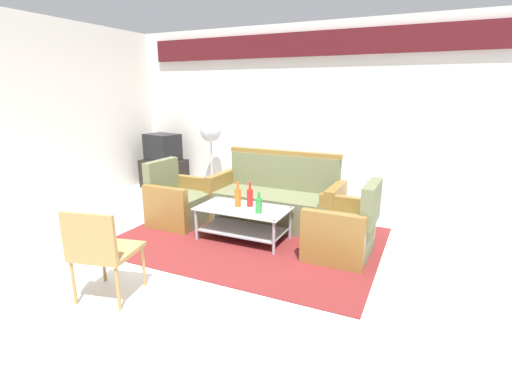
% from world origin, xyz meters
% --- Properties ---
extents(ground_plane, '(14.00, 14.00, 0.00)m').
position_xyz_m(ground_plane, '(0.00, 0.00, 0.00)').
color(ground_plane, white).
extents(wall_back, '(6.52, 0.19, 2.80)m').
position_xyz_m(wall_back, '(0.00, 3.05, 1.48)').
color(wall_back, silver).
rests_on(wall_back, ground).
extents(rug, '(3.10, 2.25, 0.01)m').
position_xyz_m(rug, '(0.01, 0.87, 0.01)').
color(rug, maroon).
rests_on(rug, ground).
extents(couch, '(1.81, 0.77, 0.96)m').
position_xyz_m(couch, '(0.06, 1.60, 0.32)').
color(couch, '#6B704C').
rests_on(couch, rug).
extents(armchair_left, '(0.71, 0.77, 0.85)m').
position_xyz_m(armchair_left, '(-1.13, 1.02, 0.29)').
color(armchair_left, '#6B704C').
rests_on(armchair_left, rug).
extents(armchair_right, '(0.71, 0.77, 0.85)m').
position_xyz_m(armchair_right, '(1.14, 0.90, 0.29)').
color(armchair_right, '#6B704C').
rests_on(armchair_right, rug).
extents(coffee_table, '(1.10, 0.60, 0.40)m').
position_xyz_m(coffee_table, '(-0.06, 0.85, 0.27)').
color(coffee_table, silver).
rests_on(coffee_table, rug).
extents(bottle_green, '(0.08, 0.08, 0.25)m').
position_xyz_m(bottle_green, '(0.19, 0.75, 0.50)').
color(bottle_green, '#2D8C38').
rests_on(bottle_green, coffee_table).
extents(bottle_red, '(0.08, 0.08, 0.30)m').
position_xyz_m(bottle_red, '(-0.01, 0.94, 0.52)').
color(bottle_red, red).
rests_on(bottle_red, coffee_table).
extents(bottle_orange, '(0.08, 0.08, 0.31)m').
position_xyz_m(bottle_orange, '(-0.14, 0.87, 0.53)').
color(bottle_orange, '#D85919').
rests_on(bottle_orange, coffee_table).
extents(cup, '(0.08, 0.08, 0.10)m').
position_xyz_m(cup, '(0.09, 0.99, 0.46)').
color(cup, '#2659A5').
rests_on(cup, coffee_table).
extents(tv_stand, '(0.80, 0.50, 0.52)m').
position_xyz_m(tv_stand, '(-2.60, 2.55, 0.26)').
color(tv_stand, black).
rests_on(tv_stand, ground).
extents(television, '(0.68, 0.56, 0.48)m').
position_xyz_m(television, '(-2.60, 2.55, 0.76)').
color(television, black).
rests_on(television, tv_stand).
extents(pedestal_fan, '(0.36, 0.36, 1.27)m').
position_xyz_m(pedestal_fan, '(-1.58, 2.60, 1.01)').
color(pedestal_fan, '#2D2D33').
rests_on(pedestal_fan, ground).
extents(wicker_chair, '(0.57, 0.57, 0.84)m').
position_xyz_m(wicker_chair, '(-0.52, -0.90, 0.49)').
color(wicker_chair, '#AD844C').
rests_on(wicker_chair, ground).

